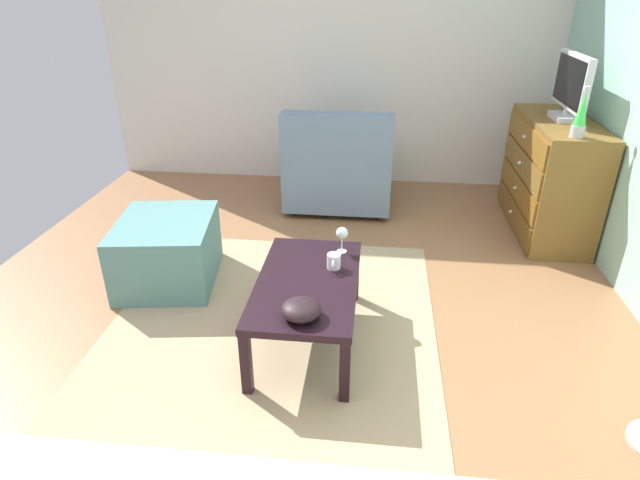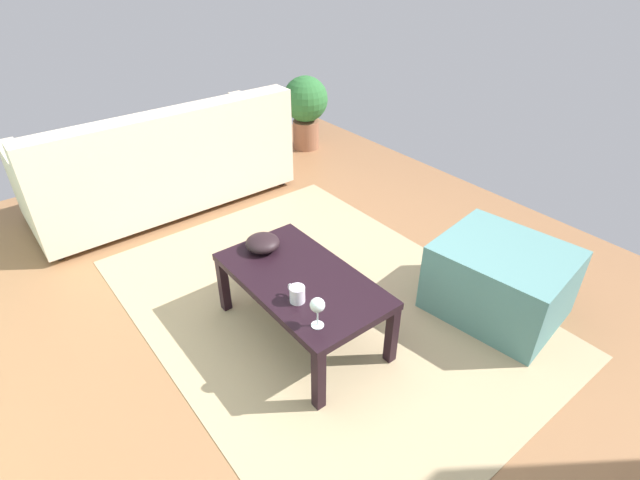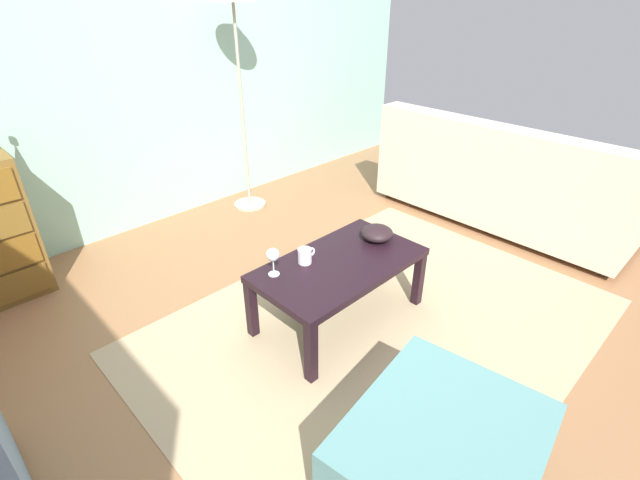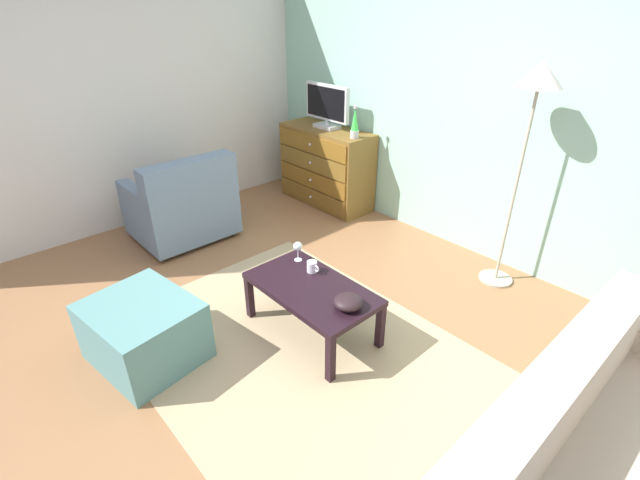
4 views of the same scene
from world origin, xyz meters
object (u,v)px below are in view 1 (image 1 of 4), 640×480
(mug, at_px, (334,261))
(dresser, at_px, (549,177))
(wine_glass, at_px, (342,234))
(bowl_decorative, at_px, (301,309))
(armchair, at_px, (339,168))
(coffee_table, at_px, (307,288))
(tv, at_px, (571,86))
(ottoman, at_px, (167,251))
(lava_lamp, at_px, (581,115))

(mug, bearing_deg, dresser, 134.44)
(dresser, relative_size, wine_glass, 7.32)
(bowl_decorative, relative_size, armchair, 0.21)
(coffee_table, relative_size, armchair, 1.06)
(tv, distance_m, coffee_table, 2.52)
(tv, xyz_separation_m, mug, (1.54, -1.58, -0.70))
(tv, xyz_separation_m, ottoman, (1.13, -2.72, -0.92))
(coffee_table, bearing_deg, dresser, 134.68)
(wine_glass, relative_size, ottoman, 0.22)
(dresser, height_order, bowl_decorative, dresser)
(mug, xyz_separation_m, bowl_decorative, (0.48, -0.11, 0.00))
(tv, distance_m, mug, 2.31)
(dresser, relative_size, tv, 1.83)
(wine_glass, bearing_deg, coffee_table, -25.06)
(coffee_table, xyz_separation_m, bowl_decorative, (0.34, 0.02, 0.09))
(dresser, xyz_separation_m, lava_lamp, (0.47, -0.04, 0.59))
(armchair, bearing_deg, mug, 3.77)
(coffee_table, relative_size, ottoman, 1.36)
(lava_lamp, distance_m, wine_glass, 1.79)
(mug, bearing_deg, coffee_table, -42.64)
(mug, height_order, bowl_decorative, bowl_decorative)
(dresser, xyz_separation_m, wine_glass, (1.33, -1.53, 0.06))
(dresser, distance_m, lava_lamp, 0.76)
(wine_glass, distance_m, mug, 0.21)
(wine_glass, distance_m, ottoman, 1.22)
(dresser, xyz_separation_m, ottoman, (1.12, -2.69, -0.23))
(dresser, distance_m, wine_glass, 2.02)
(lava_lamp, relative_size, armchair, 0.37)
(coffee_table, relative_size, bowl_decorative, 4.97)
(tv, height_order, armchair, tv)
(dresser, bearing_deg, lava_lamp, -5.24)
(tv, height_order, lava_lamp, tv)
(wine_glass, xyz_separation_m, mug, (0.20, -0.03, -0.07))
(mug, bearing_deg, lava_lamp, 124.79)
(wine_glass, xyz_separation_m, ottoman, (-0.21, -1.17, -0.29))
(armchair, bearing_deg, lava_lamp, 64.97)
(tv, bearing_deg, lava_lamp, -7.82)
(tv, bearing_deg, coffee_table, -45.45)
(wine_glass, height_order, armchair, armchair)
(ottoman, bearing_deg, tv, 112.64)
(mug, relative_size, ottoman, 0.16)
(dresser, height_order, mug, dresser)
(tv, xyz_separation_m, wine_glass, (1.34, -1.55, -0.62))
(lava_lamp, distance_m, bowl_decorative, 2.31)
(dresser, relative_size, lava_lamp, 3.48)
(coffee_table, bearing_deg, ottoman, -118.45)
(dresser, xyz_separation_m, mug, (1.52, -1.55, -0.01))
(tv, relative_size, wine_glass, 4.00)
(dresser, height_order, lava_lamp, lava_lamp)
(dresser, relative_size, armchair, 1.28)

